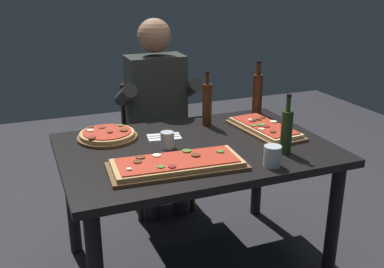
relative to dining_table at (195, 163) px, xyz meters
The scene contains 13 objects.
ground_plane 0.64m from the dining_table, ahead, with size 6.40×6.40×0.00m, color #2D2D33.
dining_table is the anchor object (origin of this frame).
pizza_rectangular_front 0.32m from the dining_table, 128.75° to the right, with size 0.66×0.31×0.05m.
pizza_rectangular_left 0.47m from the dining_table, ahead, with size 0.28×0.51×0.05m.
pizza_round_far 0.51m from the dining_table, 145.28° to the left, with size 0.33×0.33×0.05m.
wine_bottle_dark 0.74m from the dining_table, 33.65° to the left, with size 0.06×0.06×0.34m.
oil_bottle_amber 0.43m from the dining_table, 57.00° to the left, with size 0.06×0.06×0.33m.
vinegar_bottle_green 0.51m from the dining_table, 33.41° to the right, with size 0.06×0.06×0.31m.
tumbler_near_camera 0.20m from the dining_table, 167.56° to the left, with size 0.07×0.07×0.09m.
tumbler_far_side 0.47m from the dining_table, 57.71° to the right, with size 0.08×0.08×0.10m.
napkin_cutlery_set 0.24m from the dining_table, 122.41° to the left, with size 0.19×0.14×0.01m.
diner_chair 0.87m from the dining_table, 88.14° to the left, with size 0.44×0.44×0.87m.
seated_diner 0.74m from the dining_table, 87.83° to the left, with size 0.53×0.41×1.33m.
Camera 1 is at (-0.83, -2.04, 1.59)m, focal length 41.92 mm.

